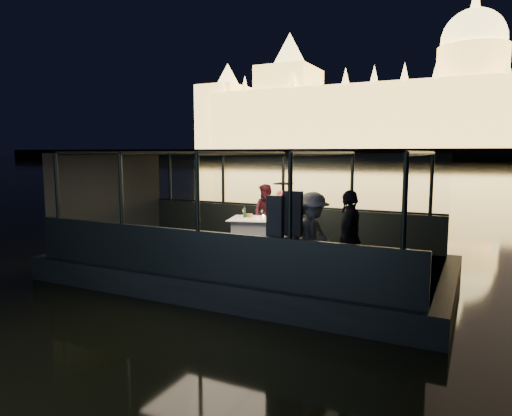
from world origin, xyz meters
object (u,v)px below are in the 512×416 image
at_px(dining_table_central, 261,234).
at_px(coat_stand, 283,235).
at_px(passenger_dark, 350,238).
at_px(wine_bottle, 244,211).
at_px(chair_port_left, 261,226).
at_px(passenger_stripe, 312,236).
at_px(person_man_maroon, 266,214).
at_px(chair_port_right, 275,229).
at_px(person_woman_coral, 280,216).

relative_size(dining_table_central, coat_stand, 0.79).
height_order(passenger_dark, wine_bottle, passenger_dark).
bearing_deg(chair_port_left, passenger_stripe, -73.12).
distance_m(person_man_maroon, passenger_stripe, 3.78).
bearing_deg(passenger_dark, coat_stand, -64.03).
bearing_deg(chair_port_right, person_man_maroon, 120.80).
xyz_separation_m(person_man_maroon, wine_bottle, (-0.15, -0.92, 0.17)).
distance_m(chair_port_right, coat_stand, 3.29).
bearing_deg(wine_bottle, dining_table_central, 0.04).
xyz_separation_m(dining_table_central, person_man_maroon, (-0.29, 0.91, 0.36)).
height_order(dining_table_central, passenger_dark, passenger_dark).
distance_m(chair_port_right, person_woman_coral, 0.43).
relative_size(coat_stand, person_man_maroon, 1.22).
xyz_separation_m(chair_port_right, passenger_dark, (2.46, -2.36, 0.40)).
height_order(chair_port_left, passenger_dark, passenger_dark).
bearing_deg(person_man_maroon, dining_table_central, -61.59).
xyz_separation_m(dining_table_central, chair_port_right, (0.15, 0.46, 0.06)).
relative_size(chair_port_right, person_woman_coral, 0.58).
bearing_deg(coat_stand, person_woman_coral, 113.83).
bearing_deg(person_man_maroon, passenger_stripe, -41.96).
xyz_separation_m(dining_table_central, person_woman_coral, (0.17, 0.78, 0.36)).
bearing_deg(passenger_dark, dining_table_central, -128.71).
bearing_deg(coat_stand, passenger_stripe, 42.56).
relative_size(chair_port_left, passenger_dark, 0.47).
xyz_separation_m(person_woman_coral, passenger_dark, (2.44, -2.68, 0.10)).
distance_m(dining_table_central, person_woman_coral, 0.87).
height_order(passenger_stripe, passenger_dark, passenger_dark).
distance_m(chair_port_left, chair_port_right, 0.62).
height_order(coat_stand, wine_bottle, coat_stand).
bearing_deg(coat_stand, person_man_maroon, 119.24).
bearing_deg(person_woman_coral, dining_table_central, -87.94).
distance_m(dining_table_central, chair_port_right, 0.49).
relative_size(coat_stand, person_woman_coral, 1.33).
relative_size(passenger_stripe, wine_bottle, 5.86).
bearing_deg(passenger_dark, person_man_maroon, -136.82).
bearing_deg(coat_stand, chair_port_right, 116.42).
bearing_deg(coat_stand, passenger_dark, 28.65).
relative_size(person_man_maroon, passenger_stripe, 0.92).
height_order(coat_stand, person_woman_coral, coat_stand).
relative_size(chair_port_right, coat_stand, 0.43).
bearing_deg(passenger_stripe, person_man_maroon, 60.90).
bearing_deg(passenger_stripe, chair_port_right, 59.52).
height_order(passenger_stripe, wine_bottle, passenger_stripe).
bearing_deg(chair_port_right, passenger_dark, -57.05).
bearing_deg(passenger_dark, chair_port_right, -136.49).
xyz_separation_m(chair_port_left, person_woman_coral, (0.54, -0.02, 0.30)).
bearing_deg(dining_table_central, passenger_dark, -36.02).
relative_size(chair_port_left, person_woman_coral, 0.57).
bearing_deg(wine_bottle, chair_port_left, 85.28).
bearing_deg(person_woman_coral, coat_stand, -51.67).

